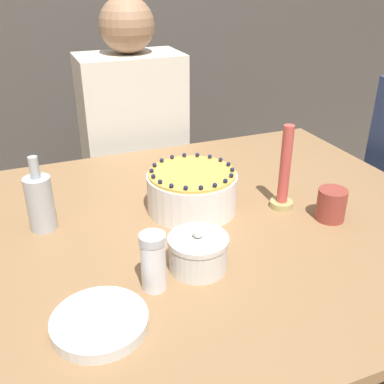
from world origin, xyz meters
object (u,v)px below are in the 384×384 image
at_px(sugar_bowl, 198,252).
at_px(candle, 284,176).
at_px(bottle, 40,202).
at_px(cake, 192,191).
at_px(sugar_shaker, 153,261).
at_px(person_man_blue_shirt, 136,174).

relative_size(sugar_bowl, candle, 0.56).
bearing_deg(candle, bottle, 168.62).
distance_m(sugar_bowl, candle, 0.38).
xyz_separation_m(cake, sugar_bowl, (-0.09, -0.26, -0.02)).
bearing_deg(candle, cake, 161.30).
bearing_deg(sugar_shaker, person_man_blue_shirt, 77.46).
height_order(sugar_bowl, person_man_blue_shirt, person_man_blue_shirt).
relative_size(candle, bottle, 1.21).
bearing_deg(cake, bottle, 173.24).
relative_size(cake, bottle, 1.24).
relative_size(sugar_shaker, person_man_blue_shirt, 0.11).
relative_size(sugar_bowl, sugar_shaker, 1.04).
relative_size(sugar_bowl, bottle, 0.68).
xyz_separation_m(sugar_shaker, bottle, (-0.19, 0.34, 0.01)).
xyz_separation_m(cake, candle, (0.24, -0.08, 0.04)).
xyz_separation_m(bottle, person_man_blue_shirt, (0.41, 0.63, -0.26)).
bearing_deg(sugar_shaker, sugar_bowl, 15.20).
relative_size(sugar_shaker, bottle, 0.65).
relative_size(cake, sugar_bowl, 1.82).
bearing_deg(sugar_bowl, sugar_shaker, -164.80).
distance_m(cake, bottle, 0.40).
bearing_deg(candle, sugar_bowl, -151.43).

